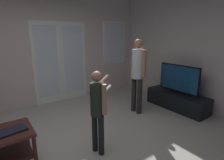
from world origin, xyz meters
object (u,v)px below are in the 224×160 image
person_adult (138,70)px  person_child (98,105)px  tv_stand (177,101)px  laptop_closed (12,130)px  flat_screen_tv (179,79)px

person_adult → person_child: person_adult is taller
tv_stand → person_child: person_child is taller
tv_stand → person_adult: size_ratio=0.89×
tv_stand → person_child: bearing=-172.1°
tv_stand → person_child: (-2.38, -0.33, 0.55)m
person_child → tv_stand: bearing=7.9°
person_adult → person_child: bearing=-153.3°
tv_stand → laptop_closed: (-3.43, 0.06, 0.34)m
laptop_closed → person_child: bearing=-29.3°
person_adult → flat_screen_tv: bearing=-23.5°
flat_screen_tv → person_child: 2.40m
flat_screen_tv → person_adult: person_adult is taller
flat_screen_tv → person_child: person_child is taller
flat_screen_tv → person_adult: 1.04m
tv_stand → person_child: 2.47m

